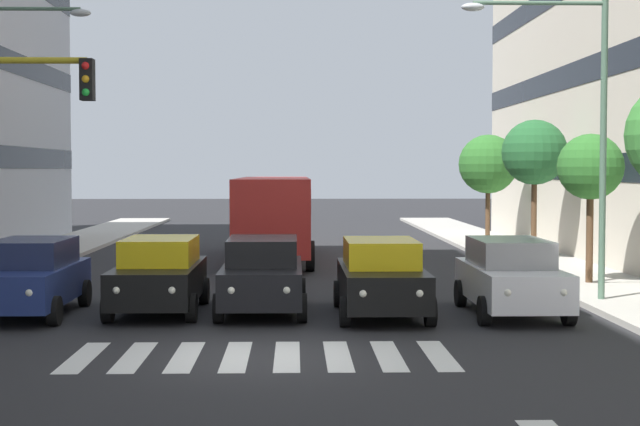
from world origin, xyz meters
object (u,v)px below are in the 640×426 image
object	(u,v)px
bus_behind_traffic	(274,209)
street_tree_1	(590,168)
car_1	(381,277)
car_4	(31,276)
street_tree_3	(488,164)
car_2	(263,274)
street_tree_2	(535,153)
street_lamp_left	(579,113)
car_3	(159,274)
car_0	(511,276)

from	to	relation	value
bus_behind_traffic	street_tree_1	world-z (taller)	street_tree_1
car_1	car_4	distance (m)	7.94
bus_behind_traffic	street_tree_3	world-z (taller)	street_tree_3
car_4	street_tree_3	distance (m)	23.44
car_2	street_tree_2	world-z (taller)	street_tree_2
car_2	street_lamp_left	distance (m)	8.56
car_4	street_lamp_left	size ratio (longest dim) A/B	0.61
car_3	street_tree_1	bearing A→B (deg)	-159.30
car_0	car_4	xyz separation A→B (m)	(10.89, -0.26, 0.00)
car_2	bus_behind_traffic	xyz separation A→B (m)	(-0.00, -12.50, 0.97)
car_0	car_3	size ratio (longest dim) A/B	1.00
car_1	car_4	bearing A→B (deg)	-2.28
car_2	street_tree_1	size ratio (longest dim) A/B	1.07
car_2	bus_behind_traffic	size ratio (longest dim) A/B	0.42
car_0	street_tree_2	bearing A→B (deg)	-106.57
car_3	street_tree_1	size ratio (longest dim) A/B	1.07
car_3	street_lamp_left	world-z (taller)	street_lamp_left
car_1	car_3	bearing A→B (deg)	-7.36
street_tree_2	street_tree_3	world-z (taller)	street_tree_2
bus_behind_traffic	street_lamp_left	xyz separation A→B (m)	(-7.62, 11.54, 2.81)
car_3	car_4	size ratio (longest dim) A/B	1.00
car_4	bus_behind_traffic	xyz separation A→B (m)	(-5.24, -12.78, 0.97)
car_3	bus_behind_traffic	xyz separation A→B (m)	(-2.39, -12.43, 0.97)
bus_behind_traffic	street_tree_3	bearing A→B (deg)	-147.54
car_2	car_4	bearing A→B (deg)	2.98
car_0	car_3	xyz separation A→B (m)	(8.04, -0.60, 0.00)
car_3	street_tree_1	xyz separation A→B (m)	(-11.37, -4.30, 2.47)
car_1	bus_behind_traffic	world-z (taller)	bus_behind_traffic
street_lamp_left	street_tree_1	world-z (taller)	street_lamp_left
street_lamp_left	street_tree_1	size ratio (longest dim) A/B	1.76
car_4	street_tree_2	bearing A→B (deg)	-141.13
car_0	car_4	size ratio (longest dim) A/B	1.00
car_0	car_3	bearing A→B (deg)	-4.25
car_1	street_lamp_left	bearing A→B (deg)	-162.45
car_3	car_4	xyz separation A→B (m)	(2.85, 0.34, 0.00)
street_tree_3	car_0	bearing A→B (deg)	80.00
street_tree_1	street_tree_2	size ratio (longest dim) A/B	0.85
street_tree_3	street_tree_1	bearing A→B (deg)	90.14
car_4	street_tree_2	xyz separation A→B (m)	(-14.43, -11.63, 3.00)
street_tree_1	street_tree_2	bearing A→B (deg)	-91.66
street_lamp_left	street_tree_3	world-z (taller)	street_lamp_left
car_3	street_tree_3	size ratio (longest dim) A/B	0.96
street_lamp_left	street_tree_1	bearing A→B (deg)	-111.94
street_lamp_left	car_1	bearing A→B (deg)	17.55
car_0	street_tree_2	size ratio (longest dim) A/B	0.90
street_tree_2	car_0	bearing A→B (deg)	73.43
car_2	car_1	bearing A→B (deg)	167.70
street_tree_2	car_1	bearing A→B (deg)	61.48
bus_behind_traffic	car_4	bearing A→B (deg)	67.70
bus_behind_traffic	car_0	bearing A→B (deg)	113.45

